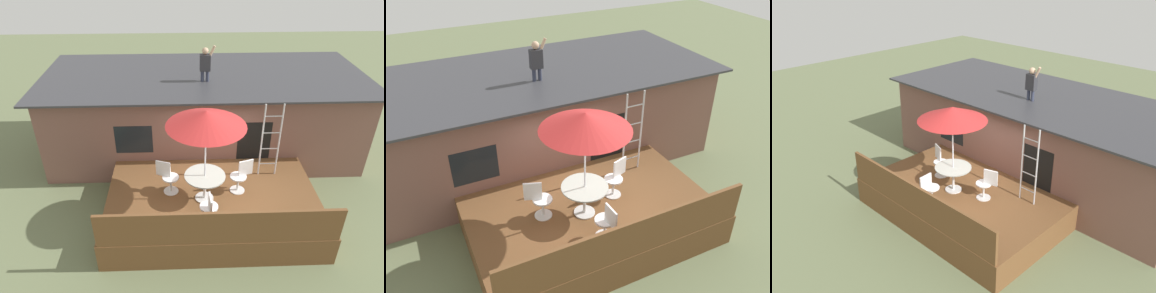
# 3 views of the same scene
# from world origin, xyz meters

# --- Properties ---
(ground_plane) EXTENTS (40.00, 40.00, 0.00)m
(ground_plane) POSITION_xyz_m (0.00, 0.00, 0.00)
(ground_plane) COLOR #66704C
(house) EXTENTS (10.50, 4.50, 2.78)m
(house) POSITION_xyz_m (0.00, 3.60, 1.40)
(house) COLOR brown
(house) RESTS_ON ground
(deck) EXTENTS (5.58, 3.64, 0.80)m
(deck) POSITION_xyz_m (0.00, 0.00, 0.40)
(deck) COLOR brown
(deck) RESTS_ON ground
(deck_railing) EXTENTS (5.48, 0.08, 0.90)m
(deck_railing) POSITION_xyz_m (0.00, -1.77, 1.25)
(deck_railing) COLOR brown
(deck_railing) RESTS_ON deck
(patio_table) EXTENTS (1.04, 1.04, 0.74)m
(patio_table) POSITION_xyz_m (-0.23, -0.22, 1.39)
(patio_table) COLOR silver
(patio_table) RESTS_ON deck
(patio_umbrella) EXTENTS (1.90, 1.90, 2.54)m
(patio_umbrella) POSITION_xyz_m (-0.23, -0.22, 3.15)
(patio_umbrella) COLOR silver
(patio_umbrella) RESTS_ON deck
(step_ladder) EXTENTS (0.52, 0.04, 2.20)m
(step_ladder) POSITION_xyz_m (1.63, 0.80, 1.90)
(step_ladder) COLOR silver
(step_ladder) RESTS_ON deck
(person_figure) EXTENTS (0.47, 0.20, 1.11)m
(person_figure) POSITION_xyz_m (-0.02, 2.99, 3.39)
(person_figure) COLOR #33384C
(person_figure) RESTS_ON house
(patio_chair_left) EXTENTS (0.60, 0.44, 0.92)m
(patio_chair_left) POSITION_xyz_m (-1.17, 0.12, 1.26)
(patio_chair_left) COLOR silver
(patio_chair_left) RESTS_ON deck
(patio_chair_right) EXTENTS (0.61, 0.44, 0.92)m
(patio_chair_right) POSITION_xyz_m (0.75, 0.09, 1.26)
(patio_chair_right) COLOR silver
(patio_chair_right) RESTS_ON deck
(patio_chair_near) EXTENTS (0.44, 0.62, 0.92)m
(patio_chair_near) POSITION_xyz_m (-0.18, -1.15, 1.26)
(patio_chair_near) COLOR silver
(patio_chair_near) RESTS_ON deck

